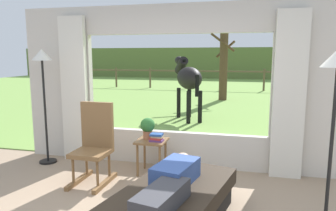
{
  "coord_description": "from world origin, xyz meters",
  "views": [
    {
      "loc": [
        1.08,
        -2.58,
        1.76
      ],
      "look_at": [
        0.0,
        1.8,
        1.05
      ],
      "focal_mm": 33.62,
      "sensor_mm": 36.0,
      "label": 1
    }
  ],
  "objects_px": {
    "floor_lamp_right": "(336,86)",
    "recliner_sofa": "(173,206)",
    "potted_plant": "(148,127)",
    "book_stack": "(157,137)",
    "pasture_tree": "(223,58)",
    "horse": "(188,78)",
    "floor_lamp_left": "(43,72)",
    "reclining_person": "(172,180)",
    "rocking_chair": "(94,144)",
    "side_table": "(152,146)"
  },
  "relations": [
    {
      "from": "floor_lamp_right",
      "to": "recliner_sofa",
      "type": "bearing_deg",
      "value": -170.33
    },
    {
      "from": "potted_plant",
      "to": "book_stack",
      "type": "bearing_deg",
      "value": -34.47
    },
    {
      "from": "recliner_sofa",
      "to": "pasture_tree",
      "type": "relative_size",
      "value": 0.51
    },
    {
      "from": "horse",
      "to": "floor_lamp_left",
      "type": "bearing_deg",
      "value": -141.94
    },
    {
      "from": "potted_plant",
      "to": "pasture_tree",
      "type": "distance_m",
      "value": 8.25
    },
    {
      "from": "recliner_sofa",
      "to": "pasture_tree",
      "type": "height_order",
      "value": "pasture_tree"
    },
    {
      "from": "reclining_person",
      "to": "book_stack",
      "type": "bearing_deg",
      "value": 124.37
    },
    {
      "from": "floor_lamp_left",
      "to": "rocking_chair",
      "type": "bearing_deg",
      "value": -24.89
    },
    {
      "from": "reclining_person",
      "to": "floor_lamp_left",
      "type": "xyz_separation_m",
      "value": [
        -2.47,
        1.49,
        0.99
      ]
    },
    {
      "from": "reclining_person",
      "to": "book_stack",
      "type": "xyz_separation_m",
      "value": [
        -0.55,
        1.37,
        0.06
      ]
    },
    {
      "from": "horse",
      "to": "side_table",
      "type": "bearing_deg",
      "value": -116.99
    },
    {
      "from": "recliner_sofa",
      "to": "horse",
      "type": "height_order",
      "value": "horse"
    },
    {
      "from": "recliner_sofa",
      "to": "floor_lamp_right",
      "type": "xyz_separation_m",
      "value": [
        1.52,
        0.26,
        1.27
      ]
    },
    {
      "from": "rocking_chair",
      "to": "floor_lamp_left",
      "type": "distance_m",
      "value": 1.58
    },
    {
      "from": "potted_plant",
      "to": "side_table",
      "type": "bearing_deg",
      "value": -36.87
    },
    {
      "from": "rocking_chair",
      "to": "horse",
      "type": "relative_size",
      "value": 0.65
    },
    {
      "from": "recliner_sofa",
      "to": "book_stack",
      "type": "xyz_separation_m",
      "value": [
        -0.55,
        1.32,
        0.36
      ]
    },
    {
      "from": "floor_lamp_left",
      "to": "side_table",
      "type": "bearing_deg",
      "value": -1.83
    },
    {
      "from": "recliner_sofa",
      "to": "book_stack",
      "type": "bearing_deg",
      "value": 125.1
    },
    {
      "from": "recliner_sofa",
      "to": "floor_lamp_right",
      "type": "relative_size",
      "value": 1.01
    },
    {
      "from": "rocking_chair",
      "to": "recliner_sofa",
      "type": "bearing_deg",
      "value": -33.43
    },
    {
      "from": "reclining_person",
      "to": "pasture_tree",
      "type": "relative_size",
      "value": 0.4
    },
    {
      "from": "reclining_person",
      "to": "floor_lamp_right",
      "type": "relative_size",
      "value": 0.78
    },
    {
      "from": "side_table",
      "to": "potted_plant",
      "type": "height_order",
      "value": "potted_plant"
    },
    {
      "from": "rocking_chair",
      "to": "floor_lamp_right",
      "type": "distance_m",
      "value": 3.08
    },
    {
      "from": "book_stack",
      "to": "horse",
      "type": "bearing_deg",
      "value": 93.83
    },
    {
      "from": "recliner_sofa",
      "to": "floor_lamp_right",
      "type": "height_order",
      "value": "floor_lamp_right"
    },
    {
      "from": "recliner_sofa",
      "to": "pasture_tree",
      "type": "bearing_deg",
      "value": 103.61
    },
    {
      "from": "side_table",
      "to": "floor_lamp_right",
      "type": "bearing_deg",
      "value": -27.44
    },
    {
      "from": "floor_lamp_right",
      "to": "pasture_tree",
      "type": "height_order",
      "value": "pasture_tree"
    },
    {
      "from": "floor_lamp_left",
      "to": "reclining_person",
      "type": "bearing_deg",
      "value": -31.06
    },
    {
      "from": "rocking_chair",
      "to": "pasture_tree",
      "type": "xyz_separation_m",
      "value": [
        1.17,
        8.7,
        1.12
      ]
    },
    {
      "from": "book_stack",
      "to": "recliner_sofa",
      "type": "bearing_deg",
      "value": -67.47
    },
    {
      "from": "recliner_sofa",
      "to": "book_stack",
      "type": "relative_size",
      "value": 9.09
    },
    {
      "from": "reclining_person",
      "to": "rocking_chair",
      "type": "height_order",
      "value": "rocking_chair"
    },
    {
      "from": "book_stack",
      "to": "horse",
      "type": "distance_m",
      "value": 4.17
    },
    {
      "from": "rocking_chair",
      "to": "floor_lamp_left",
      "type": "height_order",
      "value": "floor_lamp_left"
    },
    {
      "from": "floor_lamp_right",
      "to": "horse",
      "type": "height_order",
      "value": "floor_lamp_right"
    },
    {
      "from": "floor_lamp_left",
      "to": "horse",
      "type": "relative_size",
      "value": 1.08
    },
    {
      "from": "recliner_sofa",
      "to": "horse",
      "type": "relative_size",
      "value": 1.07
    },
    {
      "from": "potted_plant",
      "to": "horse",
      "type": "distance_m",
      "value": 4.03
    },
    {
      "from": "rocking_chair",
      "to": "horse",
      "type": "xyz_separation_m",
      "value": [
        0.52,
        4.53,
        0.61
      ]
    },
    {
      "from": "rocking_chair",
      "to": "side_table",
      "type": "bearing_deg",
      "value": 34.6
    },
    {
      "from": "floor_lamp_right",
      "to": "horse",
      "type": "relative_size",
      "value": 1.06
    },
    {
      "from": "rocking_chair",
      "to": "floor_lamp_right",
      "type": "xyz_separation_m",
      "value": [
        2.86,
        -0.66,
        0.94
      ]
    },
    {
      "from": "side_table",
      "to": "horse",
      "type": "xyz_separation_m",
      "value": [
        -0.18,
        4.07,
        0.73
      ]
    },
    {
      "from": "potted_plant",
      "to": "floor_lamp_right",
      "type": "relative_size",
      "value": 0.17
    },
    {
      "from": "rocking_chair",
      "to": "potted_plant",
      "type": "xyz_separation_m",
      "value": [
        0.62,
        0.53,
        0.16
      ]
    },
    {
      "from": "floor_lamp_left",
      "to": "horse",
      "type": "xyz_separation_m",
      "value": [
        1.65,
        4.01,
        -0.36
      ]
    },
    {
      "from": "floor_lamp_right",
      "to": "floor_lamp_left",
      "type": "bearing_deg",
      "value": 163.52
    }
  ]
}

